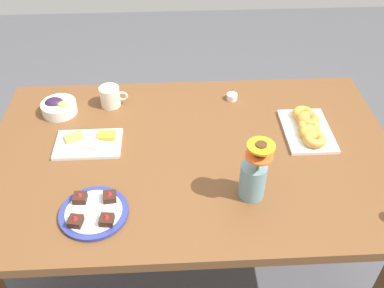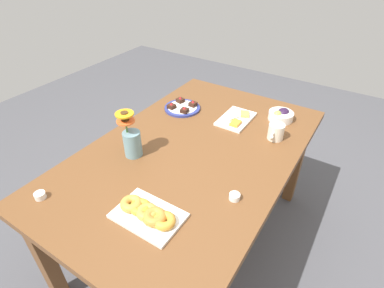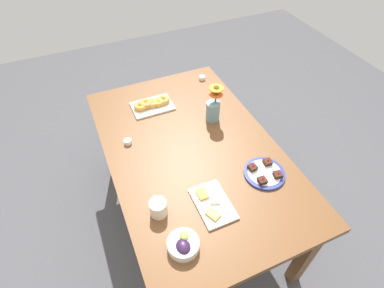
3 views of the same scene
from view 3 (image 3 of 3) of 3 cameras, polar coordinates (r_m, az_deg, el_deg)
name	(u,v)px [view 3 (image 3 of 3)]	position (r m, az deg, el deg)	size (l,w,h in m)	color
ground_plane	(192,212)	(2.42, 0.00, -12.92)	(6.00, 6.00, 0.00)	#4C4C51
dining_table	(192,158)	(1.89, 0.00, -2.64)	(1.60, 1.00, 0.74)	brown
coffee_mug	(158,208)	(1.53, -6.44, -11.96)	(0.12, 0.09, 0.09)	silver
grape_bowl	(183,245)	(1.44, -1.66, -18.61)	(0.15, 0.15, 0.07)	white
cheese_platter	(212,203)	(1.58, 3.88, -11.21)	(0.26, 0.17, 0.03)	white
croissant_platter	(152,104)	(2.12, -7.65, 7.53)	(0.19, 0.29, 0.05)	white
jam_cup_honey	(202,78)	(2.39, 1.94, 12.50)	(0.05, 0.05, 0.03)	white
jam_cup_berry	(128,142)	(1.89, -12.13, 0.46)	(0.05, 0.05, 0.03)	white
dessert_plate	(264,173)	(1.74, 13.63, -5.38)	(0.23, 0.23, 0.05)	navy
flower_vase	(213,109)	(1.97, 4.06, 6.68)	(0.10, 0.11, 0.25)	#6B939E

